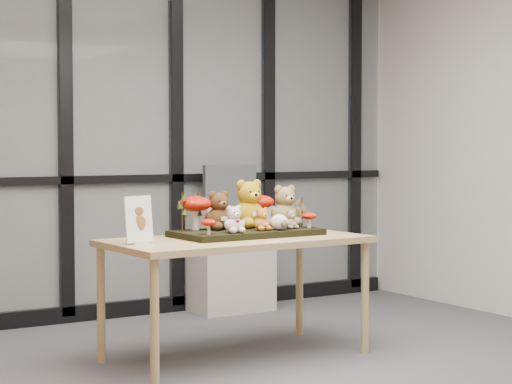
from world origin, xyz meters
TOP-DOWN VIEW (x-y plane):
  - room_shell at (0.00, 0.00)m, footprint 5.00×5.00m
  - glass_partition at (-0.00, 2.47)m, footprint 4.90×0.06m
  - display_table at (0.04, 0.85)m, footprint 1.61×0.85m
  - diorama_tray at (0.16, 0.92)m, footprint 0.93×0.49m
  - bear_pooh_yellow at (0.25, 1.04)m, footprint 0.27×0.24m
  - bear_brown_medium at (0.01, 1.01)m, footprint 0.21×0.19m
  - bear_tan_back at (0.50, 1.00)m, footprint 0.23×0.21m
  - bear_small_yellow at (0.21, 0.82)m, footprint 0.12×0.11m
  - bear_white_bow at (-0.02, 0.77)m, footprint 0.14×0.13m
  - bear_beige_small at (0.42, 0.82)m, footprint 0.11×0.10m
  - plush_cream_hedgehog at (0.31, 0.78)m, footprint 0.09×0.08m
  - mushroom_back_left at (-0.12, 1.07)m, footprint 0.21×0.21m
  - mushroom_back_right at (0.34, 1.07)m, footprint 0.20×0.20m
  - mushroom_front_left at (-0.19, 0.77)m, footprint 0.09×0.09m
  - mushroom_front_right at (0.56, 0.81)m, footprint 0.10×0.10m
  - sprig_green_far_left at (-0.24, 1.02)m, footprint 0.05×0.05m
  - sprig_green_mid_left at (-0.10, 1.08)m, footprint 0.05×0.05m
  - sprig_dry_far_right at (0.52, 1.03)m, footprint 0.05×0.05m
  - sprig_dry_mid_right at (0.58, 0.91)m, footprint 0.05×0.05m
  - sprig_green_centre at (0.06, 1.09)m, footprint 0.05×0.05m
  - sign_holder at (-0.61, 0.85)m, footprint 0.19×0.08m
  - label_card at (0.10, 0.54)m, footprint 0.09×0.03m
  - cabinet at (0.82, 2.25)m, footprint 0.62×0.36m
  - monitor at (0.82, 2.27)m, footprint 0.46×0.05m

SIDE VIEW (x-z plane):
  - cabinet at x=0.82m, z-range 0.00..0.83m
  - display_table at x=0.04m, z-range 0.30..1.05m
  - label_card at x=0.10m, z-range 0.74..0.74m
  - diorama_tray at x=0.16m, z-range 0.74..0.78m
  - mushroom_front_left at x=-0.19m, z-range 0.78..0.88m
  - plush_cream_hedgehog at x=0.31m, z-range 0.78..0.89m
  - mushroom_front_right at x=0.56m, z-range 0.78..0.89m
  - bear_beige_small at x=0.42m, z-range 0.78..0.91m
  - bear_small_yellow at x=0.21m, z-range 0.78..0.94m
  - sign_holder at x=-0.61m, z-range 0.73..1.01m
  - bear_white_bow at x=-0.02m, z-range 0.78..0.96m
  - sprig_green_centre at x=0.06m, z-range 0.78..0.97m
  - sprig_dry_mid_right at x=0.58m, z-range 0.78..0.97m
  - mushroom_back_right at x=0.34m, z-range 0.78..1.01m
  - sprig_green_mid_left at x=-0.10m, z-range 0.78..1.01m
  - mushroom_back_left at x=-0.12m, z-range 0.78..1.01m
  - sprig_green_far_left at x=-0.24m, z-range 0.78..1.02m
  - sprig_dry_far_right at x=0.52m, z-range 0.78..1.03m
  - bear_brown_medium at x=0.01m, z-range 0.78..1.05m
  - bear_tan_back at x=0.50m, z-range 0.78..1.07m
  - bear_pooh_yellow at x=0.25m, z-range 0.78..1.12m
  - monitor at x=0.82m, z-range 0.83..1.15m
  - glass_partition at x=0.00m, z-range 0.03..2.81m
  - room_shell at x=0.00m, z-range -0.82..4.18m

